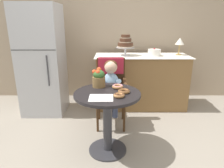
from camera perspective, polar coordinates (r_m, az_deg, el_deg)
ground_plane at (r=2.51m, az=-1.20°, el=-18.12°), size 8.00×8.00×0.00m
back_wall at (r=3.88m, az=-0.76°, el=15.97°), size 4.80×0.10×2.70m
cafe_table at (r=2.25m, az=-1.29°, el=-7.54°), size 0.72×0.72×0.72m
wicker_chair at (r=2.85m, az=-0.29°, el=0.85°), size 0.42×0.45×0.95m
seated_child at (r=2.69m, az=-0.31°, el=0.66°), size 0.27×0.32×0.73m
paper_napkin at (r=2.02m, az=-3.10°, el=-3.91°), size 0.24×0.21×0.00m
donut_front at (r=2.04m, az=2.02°, el=-3.13°), size 0.11×0.11×0.04m
donut_mid at (r=2.16m, az=3.41°, el=-1.93°), size 0.13×0.13×0.04m
donut_side at (r=2.30m, az=1.63°, el=-0.67°), size 0.13×0.13×0.04m
flower_vase at (r=2.33m, az=-3.76°, el=1.76°), size 0.15×0.15×0.22m
display_counter at (r=3.52m, az=8.18°, el=0.79°), size 1.56×0.62×0.90m
tiered_cake_stand at (r=3.36m, az=3.84°, el=11.41°), size 0.30×0.30×0.34m
round_layer_cake at (r=3.43m, az=11.84°, el=8.71°), size 0.21×0.21×0.13m
table_lamp at (r=3.59m, az=18.62°, el=11.20°), size 0.15×0.15×0.28m
refrigerator at (r=3.38m, az=-19.12°, el=6.20°), size 0.64×0.63×1.70m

